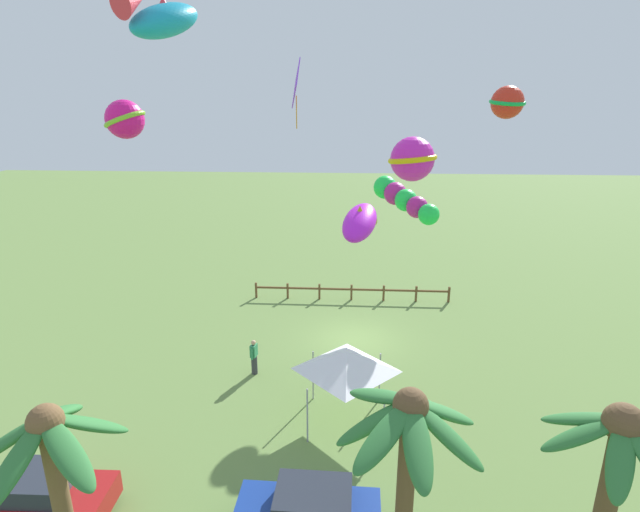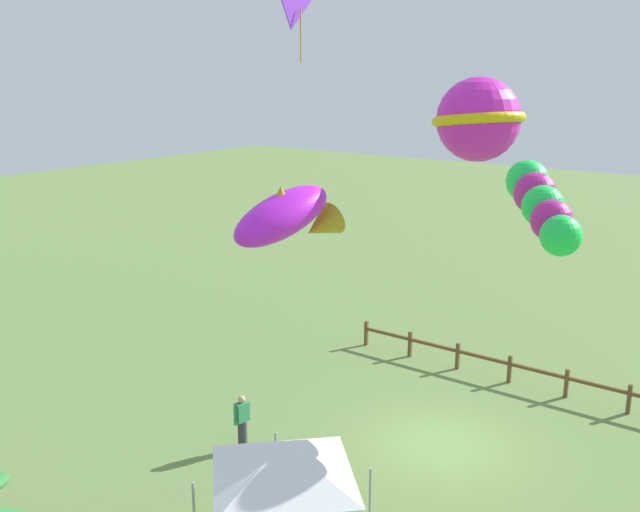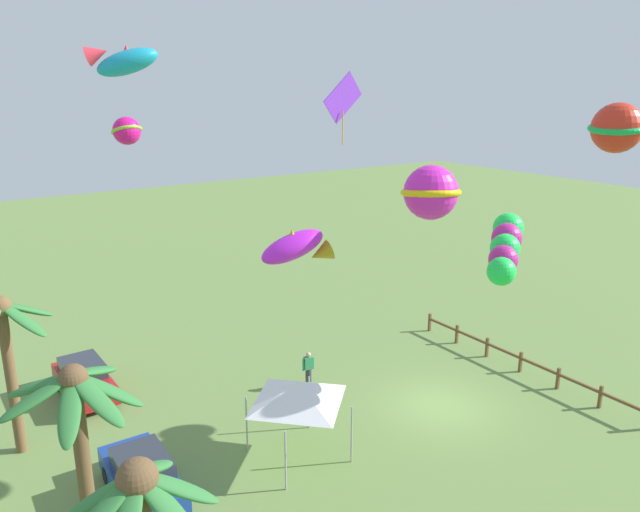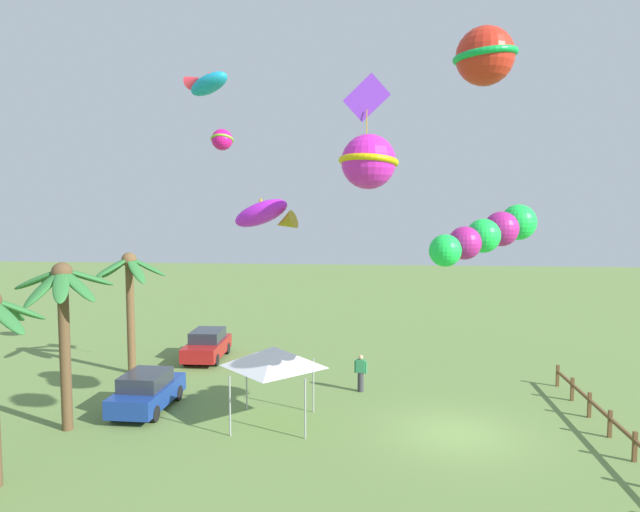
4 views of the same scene
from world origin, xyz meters
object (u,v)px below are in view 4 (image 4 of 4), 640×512
at_px(kite_fish_2, 207,83).
at_px(kite_ball_1, 485,56).
at_px(parked_car_0, 147,391).
at_px(spectator_0, 361,373).
at_px(kite_tube_5, 488,234).
at_px(kite_ball_3, 368,162).
at_px(kite_fish_4, 264,214).
at_px(palm_tree_3, 63,302).
at_px(parked_car_1, 207,345).
at_px(kite_diamond_0, 367,99).
at_px(festival_tent, 274,357).
at_px(kite_ball_6, 222,140).
at_px(palm_tree_0, 130,283).

bearing_deg(kite_fish_2, kite_ball_1, -138.19).
bearing_deg(parked_car_0, kite_ball_1, -123.25).
relative_size(parked_car_0, kite_ball_1, 2.10).
height_order(spectator_0, kite_tube_5, kite_tube_5).
relative_size(kite_ball_3, kite_fish_4, 0.98).
distance_m(palm_tree_3, kite_tube_5, 14.43).
distance_m(palm_tree_3, parked_car_1, 10.76).
bearing_deg(kite_ball_1, kite_diamond_0, 18.44).
bearing_deg(parked_car_1, kite_diamond_0, -128.31).
bearing_deg(kite_fish_4, parked_car_0, 75.33).
height_order(festival_tent, kite_ball_3, kite_ball_3).
xyz_separation_m(festival_tent, kite_fish_4, (-0.37, 0.23, 5.14)).
distance_m(kite_ball_1, kite_ball_6, 15.26).
xyz_separation_m(spectator_0, kite_ball_6, (1.62, 6.32, 10.07)).
relative_size(palm_tree_0, festival_tent, 2.01).
bearing_deg(kite_ball_3, kite_fish_2, 46.10).
height_order(parked_car_0, kite_ball_1, kite_ball_1).
relative_size(palm_tree_3, kite_ball_1, 3.19).
bearing_deg(parked_car_1, festival_tent, -149.65).
distance_m(palm_tree_3, parked_car_0, 4.85).
bearing_deg(parked_car_0, kite_ball_6, -21.64).
relative_size(kite_diamond_0, kite_ball_3, 1.00).
xyz_separation_m(palm_tree_0, kite_ball_3, (-8.13, -11.25, 4.94)).
xyz_separation_m(kite_diamond_0, kite_fish_2, (2.34, 6.85, 1.20)).
relative_size(spectator_0, kite_fish_4, 0.62).
distance_m(kite_diamond_0, kite_fish_4, 6.04).
xyz_separation_m(spectator_0, kite_tube_5, (-6.45, -3.95, 6.23)).
distance_m(palm_tree_3, kite_fish_2, 10.87).
bearing_deg(kite_ball_3, parked_car_1, 37.61).
bearing_deg(kite_diamond_0, festival_tent, 121.84).
bearing_deg(kite_fish_4, spectator_0, -36.87).
distance_m(festival_tent, kite_ball_6, 10.63).
bearing_deg(parked_car_0, kite_fish_4, -104.67).
bearing_deg(kite_ball_1, festival_tent, 43.35).
xyz_separation_m(kite_fish_2, kite_fish_4, (-4.74, -3.36, -5.52)).
bearing_deg(kite_diamond_0, kite_ball_1, -161.56).
xyz_separation_m(palm_tree_3, festival_tent, (1.28, -7.18, -2.09)).
xyz_separation_m(parked_car_1, kite_ball_1, (-14.99, -11.09, 10.53)).
bearing_deg(kite_ball_6, kite_diamond_0, -118.70).
relative_size(festival_tent, kite_diamond_0, 1.14).
height_order(kite_diamond_0, kite_fish_4, kite_diamond_0).
relative_size(palm_tree_0, kite_ball_6, 5.35).
distance_m(kite_diamond_0, kite_fish_2, 7.33).
xyz_separation_m(palm_tree_0, kite_ball_1, (-12.22, -13.94, 6.99)).
xyz_separation_m(parked_car_1, kite_diamond_0, (-6.53, -8.26, 11.18)).
distance_m(palm_tree_0, kite_ball_6, 8.03).
bearing_deg(kite_fish_2, spectator_0, -93.26).
height_order(palm_tree_0, kite_diamond_0, kite_diamond_0).
xyz_separation_m(parked_car_0, kite_ball_1, (-7.36, -11.22, 10.53)).
height_order(festival_tent, kite_fish_2, kite_fish_2).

